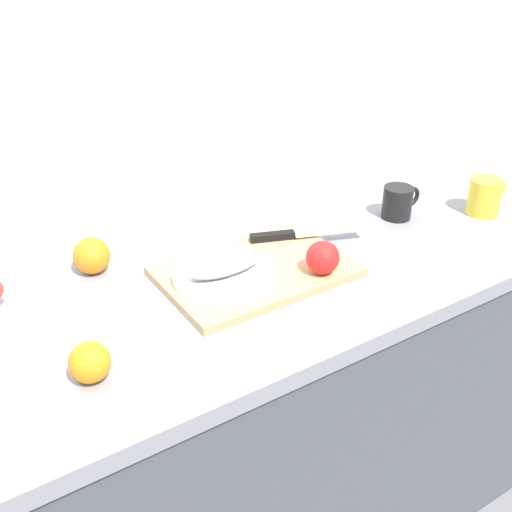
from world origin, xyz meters
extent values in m
cube|color=white|center=(0.00, 0.33, 1.25)|extent=(3.20, 0.05, 2.50)
cube|color=#4C5159|center=(0.00, 0.00, 0.43)|extent=(2.00, 0.58, 0.86)
cube|color=gray|center=(0.00, 0.00, 0.88)|extent=(2.00, 0.60, 0.04)
cube|color=tan|center=(0.18, 0.02, 0.91)|extent=(0.42, 0.28, 0.02)
cylinder|color=white|center=(0.10, 0.02, 0.93)|extent=(0.23, 0.23, 0.01)
ellipsoid|color=#999E99|center=(0.10, 0.02, 0.95)|extent=(0.17, 0.07, 0.04)
cube|color=silver|center=(0.42, 0.06, 0.93)|extent=(0.18, 0.10, 0.00)
cube|color=black|center=(0.28, 0.11, 0.93)|extent=(0.11, 0.06, 0.02)
sphere|color=red|center=(0.29, -0.07, 0.96)|extent=(0.07, 0.07, 0.07)
cylinder|color=black|center=(0.66, 0.07, 0.94)|extent=(0.08, 0.08, 0.09)
torus|color=black|center=(0.71, 0.07, 0.95)|extent=(0.06, 0.01, 0.06)
cylinder|color=yellow|center=(0.87, -0.04, 0.95)|extent=(0.09, 0.09, 0.10)
torus|color=yellow|center=(0.92, -0.04, 0.95)|extent=(0.06, 0.01, 0.06)
sphere|color=orange|center=(-0.26, -0.12, 0.94)|extent=(0.07, 0.07, 0.07)
sphere|color=orange|center=(-0.13, 0.24, 0.94)|extent=(0.08, 0.08, 0.08)
camera|label=1|loc=(-0.47, -0.98, 1.63)|focal=43.39mm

